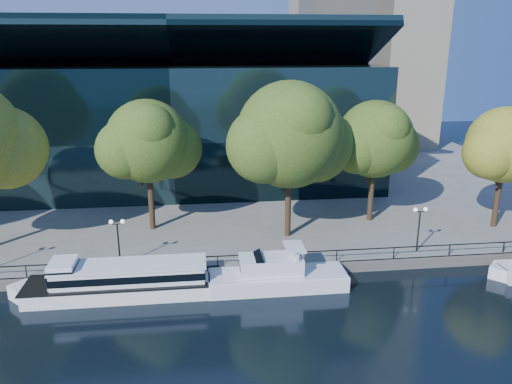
{
  "coord_description": "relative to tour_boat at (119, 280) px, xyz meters",
  "views": [
    {
      "loc": [
        -1.32,
        -34.2,
        18.8
      ],
      "look_at": [
        3.73,
        8.0,
        5.87
      ],
      "focal_mm": 35.0,
      "sensor_mm": 36.0,
      "label": 1
    }
  ],
  "objects": [
    {
      "name": "tree_5",
      "position": [
        35.67,
        8.08,
        7.81
      ],
      "size": [
        9.13,
        7.49,
        11.92
      ],
      "color": "black",
      "rests_on": "promenade"
    },
    {
      "name": "railing",
      "position": [
        7.65,
        1.94,
        0.64
      ],
      "size": [
        88.2,
        0.08,
        0.99
      ],
      "color": "black",
      "rests_on": "promenade"
    },
    {
      "name": "ground",
      "position": [
        7.65,
        -1.31,
        -1.3
      ],
      "size": [
        160.0,
        160.0,
        0.0
      ],
      "primitive_type": "plane",
      "color": "black",
      "rests_on": "ground"
    },
    {
      "name": "tree_4",
      "position": [
        23.95,
        11.34,
        8.0
      ],
      "size": [
        9.58,
        7.86,
        12.3
      ],
      "color": "black",
      "rests_on": "promenade"
    },
    {
      "name": "lamp_2",
      "position": [
        25.27,
        3.19,
        2.68
      ],
      "size": [
        1.26,
        0.36,
        4.03
      ],
      "color": "black",
      "rests_on": "promenade"
    },
    {
      "name": "convention_building",
      "position": [
        3.65,
        30.48,
        7.21
      ],
      "size": [
        50.0,
        24.57,
        21.43
      ],
      "color": "black",
      "rests_on": "ground"
    },
    {
      "name": "tree_3",
      "position": [
        14.78,
        8.06,
        9.2
      ],
      "size": [
        12.09,
        9.91,
        14.54
      ],
      "color": "black",
      "rests_on": "promenade"
    },
    {
      "name": "promenade",
      "position": [
        7.65,
        35.07,
        -0.8
      ],
      "size": [
        90.0,
        67.08,
        1.0
      ],
      "color": "slate",
      "rests_on": "ground"
    },
    {
      "name": "tour_boat",
      "position": [
        0.0,
        0.0,
        0.0
      ],
      "size": [
        16.08,
        3.59,
        3.05
      ],
      "color": "white",
      "rests_on": "ground"
    },
    {
      "name": "tree_2",
      "position": [
        1.84,
        11.48,
        8.27
      ],
      "size": [
        9.85,
        8.08,
        12.68
      ],
      "color": "black",
      "rests_on": "promenade"
    },
    {
      "name": "lamp_1",
      "position": [
        -0.33,
        3.19,
        2.68
      ],
      "size": [
        1.26,
        0.36,
        4.03
      ],
      "color": "black",
      "rests_on": "promenade"
    },
    {
      "name": "cruiser_near",
      "position": [
        11.78,
        -0.27,
        -0.21
      ],
      "size": [
        12.07,
        3.11,
        3.5
      ],
      "color": "white",
      "rests_on": "ground"
    }
  ]
}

